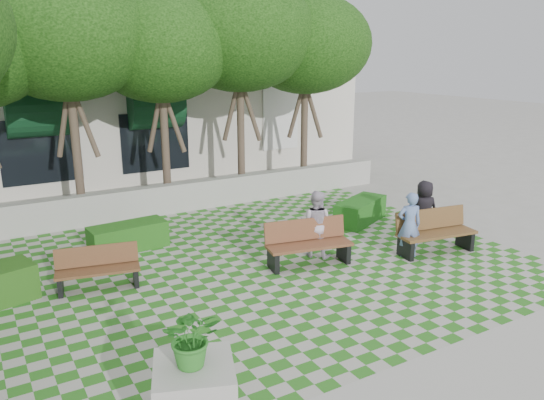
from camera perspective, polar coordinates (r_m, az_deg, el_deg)
ground at (r=11.77m, az=1.62°, el=-8.61°), size 90.00×90.00×0.00m
lawn at (r=12.55m, az=-0.82°, el=-6.98°), size 12.00×12.00×0.00m
sidewalk_south at (r=8.66m, az=19.33°, el=-19.12°), size 16.00×2.00×0.01m
retaining_wall at (r=16.90m, az=-9.57°, el=0.33°), size 15.00×0.36×0.90m
bench_east at (r=13.79m, az=17.10°, el=-3.35°), size 2.11×0.97×1.07m
bench_mid at (r=12.45m, az=3.90°, el=-4.73°), size 2.10×1.04×1.06m
bench_west at (r=11.81m, az=-18.23°, el=-7.07°), size 1.78×0.90×0.89m
hedge_east at (r=15.77m, az=9.47°, el=-1.18°), size 2.09×1.50×0.68m
hedge_midleft at (r=13.90m, az=-15.20°, el=-3.83°), size 1.96×0.91×0.67m
planter_front at (r=7.22m, az=-8.36°, el=-19.03°), size 1.30×1.30×1.80m
person_blue at (r=13.23m, az=14.55°, el=-2.60°), size 0.70×0.59×1.62m
person_dark at (r=14.60m, az=16.00°, el=-1.06°), size 0.90×0.73×1.60m
person_white at (r=12.87m, az=4.74°, el=-2.57°), size 0.99×1.02×1.65m
tree_row at (r=15.54m, az=-16.72°, el=16.24°), size 17.70×13.40×7.41m
building at (r=24.22m, az=-14.54°, el=9.57°), size 18.00×8.92×5.15m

